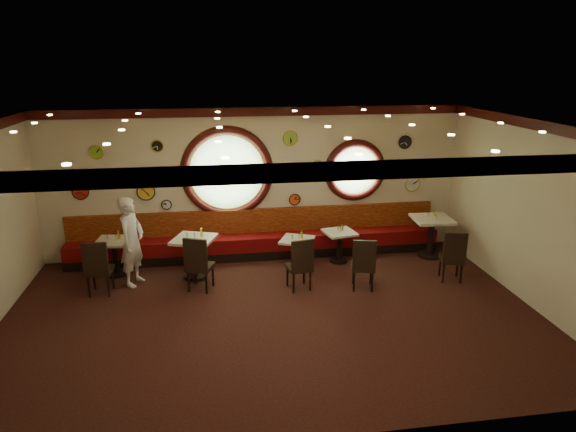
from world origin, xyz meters
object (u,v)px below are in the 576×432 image
object	(u,v)px
condiment_a_pepper	(116,237)
waiter	(132,241)
table_e	(431,232)
condiment_e_pepper	(436,217)
condiment_b_pepper	(195,236)
chair_a	(97,265)
condiment_e_bottle	(435,213)
condiment_b_salt	(187,236)
condiment_d_salt	(338,228)
table_d	(339,243)
condiment_c_bottle	(302,234)
chair_d	(364,261)
condiment_d_bottle	(342,227)
chair_e	(453,253)
condiment_d_pepper	(340,229)
condiment_c_salt	(292,237)
chair_c	(301,261)
condiment_c_pepper	(299,237)
table_a	(115,253)
condiment_a_bottle	(119,235)
condiment_a_salt	(107,237)
table_b	(195,253)
condiment_e_salt	(429,214)
condiment_b_bottle	(202,232)
chair_b	(198,261)
table_c	(297,251)

from	to	relation	value
condiment_a_pepper	waiter	bearing A→B (deg)	-52.82
table_e	condiment_e_pepper	size ratio (longest dim) A/B	8.43
condiment_b_pepper	condiment_e_pepper	bearing A→B (deg)	3.09
chair_a	condiment_e_bottle	world-z (taller)	chair_a
table_e	condiment_a_pepper	xyz separation A→B (m)	(-6.57, 0.01, 0.23)
condiment_b_salt	condiment_d_salt	distance (m)	3.14
table_d	condiment_d_salt	xyz separation A→B (m)	(-0.02, 0.05, 0.30)
condiment_c_bottle	waiter	world-z (taller)	waiter
chair_d	condiment_d_bottle	distance (m)	1.51
chair_e	condiment_d_pepper	distance (m)	2.31
condiment_d_bottle	condiment_d_pepper	bearing A→B (deg)	-129.12
condiment_c_salt	condiment_d_bottle	bearing A→B (deg)	19.35
chair_c	condiment_c_pepper	xyz separation A→B (m)	(0.13, 0.94, 0.14)
condiment_d_bottle	condiment_e_bottle	world-z (taller)	condiment_e_bottle
chair_a	condiment_b_salt	distance (m)	1.71
condiment_c_pepper	condiment_d_bottle	bearing A→B (deg)	21.16
table_a	condiment_a_pepper	xyz separation A→B (m)	(0.05, -0.00, 0.33)
condiment_a_bottle	waiter	xyz separation A→B (m)	(0.33, -0.54, 0.04)
condiment_a_salt	condiment_b_salt	bearing A→B (deg)	-15.70
table_b	condiment_e_pepper	xyz separation A→B (m)	(5.09, 0.26, 0.41)
table_e	chair_d	size ratio (longest dim) A/B	1.40
table_d	condiment_e_salt	size ratio (longest dim) A/B	7.91
table_d	condiment_b_bottle	xyz separation A→B (m)	(-2.85, -0.31, 0.49)
condiment_d_salt	condiment_b_bottle	world-z (taller)	condiment_b_bottle
condiment_a_bottle	table_e	bearing A→B (deg)	-0.56
table_a	chair_b	size ratio (longest dim) A/B	1.12
table_e	condiment_b_bottle	xyz separation A→B (m)	(-4.90, -0.29, 0.36)
table_b	condiment_a_pepper	world-z (taller)	condiment_a_pepper
condiment_e_pepper	table_a	bearing A→B (deg)	179.01
chair_c	table_c	bearing A→B (deg)	73.54
table_a	condiment_b_bottle	bearing A→B (deg)	-9.98
condiment_c_bottle	waiter	xyz separation A→B (m)	(-3.29, -0.18, 0.09)
condiment_a_salt	table_a	bearing A→B (deg)	-29.54
condiment_e_salt	chair_a	bearing A→B (deg)	-171.37
table_b	chair_b	size ratio (longest dim) A/B	1.47
condiment_c_pepper	condiment_b_pepper	bearing A→B (deg)	-178.27
condiment_c_pepper	chair_e	bearing A→B (deg)	-19.55
table_b	chair_b	world-z (taller)	chair_b
chair_d	condiment_e_bottle	size ratio (longest dim) A/B	4.31
condiment_d_pepper	condiment_e_salt	world-z (taller)	condiment_e_salt
chair_a	condiment_c_bottle	bearing A→B (deg)	12.66
condiment_b_salt	condiment_d_pepper	world-z (taller)	condiment_b_salt
condiment_a_salt	waiter	distance (m)	0.80
table_b	condiment_a_bottle	size ratio (longest dim) A/B	5.50
table_b	condiment_a_bottle	bearing A→B (deg)	163.86
table_c	waiter	xyz separation A→B (m)	(-3.19, -0.16, 0.43)
condiment_e_pepper	condiment_a_bottle	bearing A→B (deg)	178.59
condiment_e_bottle	chair_c	bearing A→B (deg)	-156.96
table_a	chair_c	size ratio (longest dim) A/B	1.17
condiment_c_pepper	condiment_d_pepper	world-z (taller)	condiment_d_pepper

